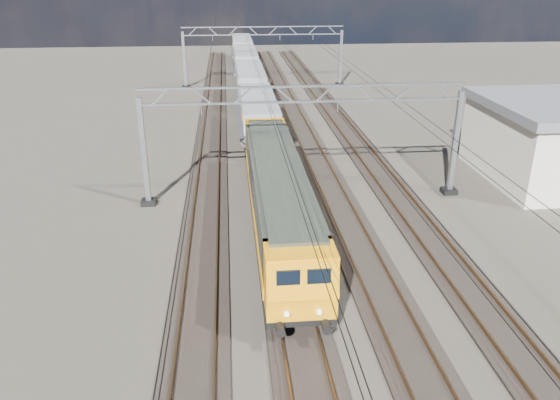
{
  "coord_description": "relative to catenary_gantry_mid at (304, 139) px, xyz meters",
  "views": [
    {
      "loc": [
        -4.42,
        -27.35,
        13.27
      ],
      "look_at": [
        -1.98,
        -1.76,
        2.4
      ],
      "focal_mm": 35.0,
      "sensor_mm": 36.0,
      "label": 1
    }
  ],
  "objects": [
    {
      "name": "track_loco",
      "position": [
        -2.0,
        -4.0,
        -3.83
      ],
      "size": [
        2.6,
        140.0,
        0.3
      ],
      "color": "black",
      "rests_on": "ground"
    },
    {
      "name": "ground",
      "position": [
        -0.0,
        -4.0,
        -3.91
      ],
      "size": [
        160.0,
        160.0,
        0.0
      ],
      "primitive_type": "plane",
      "color": "black",
      "rests_on": "ground"
    },
    {
      "name": "catenary_gantry_far",
      "position": [
        0.0,
        36.0,
        0.0
      ],
      "size": [
        19.9,
        0.9,
        7.11
      ],
      "color": "#969DA4",
      "rests_on": "ground"
    },
    {
      "name": "track_outer_west",
      "position": [
        -6.0,
        -4.0,
        -3.83
      ],
      "size": [
        2.6,
        140.0,
        0.3
      ],
      "color": "black",
      "rests_on": "ground"
    },
    {
      "name": "track_inner_east",
      "position": [
        2.0,
        -4.0,
        -3.83
      ],
      "size": [
        2.6,
        140.0,
        0.3
      ],
      "color": "black",
      "rests_on": "ground"
    },
    {
      "name": "hopper_wagon_fourth",
      "position": [
        -2.0,
        55.65,
        -1.67
      ],
      "size": [
        3.38,
        13.0,
        3.25
      ],
      "color": "black",
      "rests_on": "ground"
    },
    {
      "name": "track_outer_east",
      "position": [
        6.0,
        -4.0,
        -3.83
      ],
      "size": [
        2.6,
        140.0,
        0.3
      ],
      "color": "black",
      "rests_on": "ground"
    },
    {
      "name": "hopper_wagon_lead",
      "position": [
        -2.0,
        13.05,
        -1.67
      ],
      "size": [
        3.38,
        13.0,
        3.25
      ],
      "color": "black",
      "rests_on": "ground"
    },
    {
      "name": "hopper_wagon_third",
      "position": [
        -2.0,
        41.45,
        -1.67
      ],
      "size": [
        3.38,
        13.0,
        3.25
      ],
      "color": "black",
      "rests_on": "ground"
    },
    {
      "name": "hopper_wagon_mid",
      "position": [
        -2.0,
        27.25,
        -1.67
      ],
      "size": [
        3.38,
        13.0,
        3.25
      ],
      "color": "black",
      "rests_on": "ground"
    },
    {
      "name": "overhead_wires",
      "position": [
        -0.0,
        4.0,
        1.84
      ],
      "size": [
        12.03,
        140.0,
        0.53
      ],
      "color": "black",
      "rests_on": "ground"
    },
    {
      "name": "catenary_gantry_mid",
      "position": [
        0.0,
        0.0,
        0.0
      ],
      "size": [
        19.9,
        0.9,
        7.11
      ],
      "color": "#969DA4",
      "rests_on": "ground"
    },
    {
      "name": "locomotive",
      "position": [
        -2.0,
        -4.64,
        -1.58
      ],
      "size": [
        2.76,
        21.1,
        3.62
      ],
      "color": "black",
      "rests_on": "ground"
    }
  ]
}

